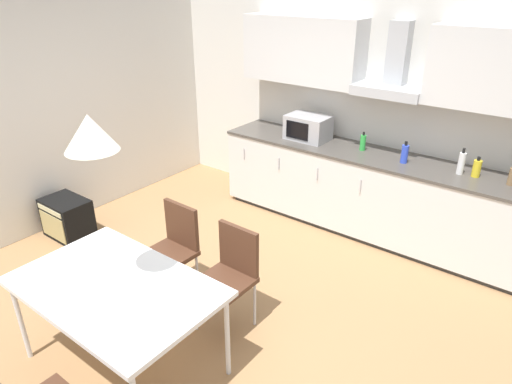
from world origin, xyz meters
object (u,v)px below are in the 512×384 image
bottle_yellow (477,168)px  chair_far_right (231,269)px  microwave (308,128)px  bottle_white (461,163)px  dining_table (115,290)px  pendant_lamp (90,133)px  bottle_green (363,142)px  bottle_brown (512,176)px  chair_far_left (174,243)px  bottle_blue (405,154)px  guitar_amp (67,218)px

bottle_yellow → chair_far_right: bottle_yellow is taller
microwave → bottle_white: microwave is taller
dining_table → pendant_lamp: size_ratio=4.48×
dining_table → pendant_lamp: bearing=180.0°
bottle_green → bottle_brown: 1.47m
chair_far_left → pendant_lamp: (0.32, -0.84, 1.28)m
chair_far_left → pendant_lamp: 1.56m
bottle_brown → bottle_blue: bearing=-176.7°
chair_far_right → guitar_amp: 2.38m
bottle_blue → chair_far_left: (-1.21, -2.07, -0.48)m
microwave → bottle_green: size_ratio=2.34×
chair_far_right → bottle_white: bearing=62.6°
bottle_green → dining_table: (-0.39, -3.00, -0.32)m
microwave → bottle_blue: size_ratio=2.13×
bottle_brown → chair_far_left: 3.08m
chair_far_left → chair_far_right: same height
dining_table → bottle_blue: bearing=73.1°
bottle_green → chair_far_right: size_ratio=0.24×
dining_table → microwave: bearing=95.4°
bottle_brown → microwave: bearing=-179.7°
dining_table → chair_far_right: 0.91m
chair_far_right → pendant_lamp: 1.56m
chair_far_left → guitar_amp: chair_far_left is taller
bottle_yellow → bottle_blue: bottle_blue is taller
microwave → dining_table: 2.99m
bottle_green → chair_far_right: (-0.06, -2.16, -0.48)m
bottle_blue → chair_far_right: bearing=-105.2°
microwave → bottle_brown: 2.14m
bottle_yellow → guitar_amp: (-3.59, -2.15, -0.79)m
chair_far_right → dining_table: bearing=-111.1°
chair_far_right → guitar_amp: (-2.36, -0.02, -0.31)m
bottle_green → chair_far_left: 2.32m
bottle_white → bottle_yellow: bearing=8.5°
bottle_green → bottle_blue: size_ratio=0.91×
bottle_blue → chair_far_right: (-0.56, -2.07, -0.48)m
bottle_brown → dining_table: bearing=-122.1°
bottle_yellow → bottle_brown: 0.30m
microwave → bottle_brown: microwave is taller
bottle_yellow → chair_far_left: 2.88m
guitar_amp → pendant_lamp: 2.71m
pendant_lamp → bottle_yellow: bearing=62.3°
bottle_green → bottle_white: bearing=-2.5°
bottle_green → chair_far_left: size_ratio=0.24×
dining_table → bottle_white: bearing=64.3°
bottle_brown → chair_far_right: 2.67m
bottle_white → dining_table: size_ratio=0.18×
bottle_yellow → bottle_brown: size_ratio=1.03×
bottle_blue → pendant_lamp: pendant_lamp is taller
microwave → guitar_amp: bearing=-129.5°
microwave → bottle_white: (1.70, -0.00, -0.03)m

